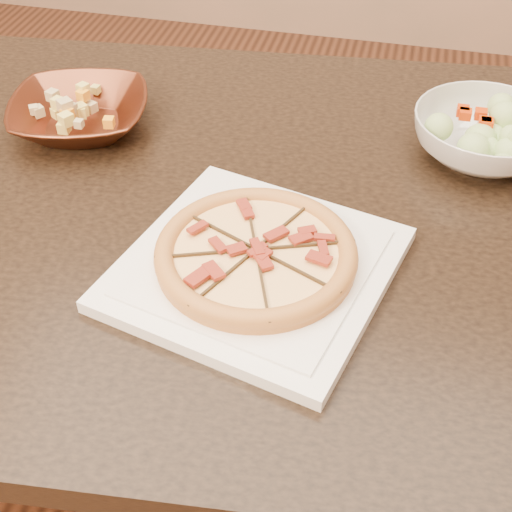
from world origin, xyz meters
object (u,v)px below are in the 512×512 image
object	(u,v)px
dining_table	(205,249)
salad_bowl	(484,136)
plate	(256,268)
pizza	(256,254)
bronze_bowl	(80,114)

from	to	relation	value
dining_table	salad_bowl	size ratio (longest dim) A/B	7.06
plate	pizza	xyz separation A→B (m)	(-0.00, 0.00, 0.02)
dining_table	pizza	xyz separation A→B (m)	(0.11, -0.14, 0.13)
dining_table	salad_bowl	distance (m)	0.45
plate	bronze_bowl	size ratio (longest dim) A/B	1.75
pizza	bronze_bowl	xyz separation A→B (m)	(-0.35, 0.27, -0.01)
plate	salad_bowl	size ratio (longest dim) A/B	1.74
pizza	salad_bowl	bearing A→B (deg)	51.06
pizza	bronze_bowl	world-z (taller)	bronze_bowl
dining_table	pizza	distance (m)	0.22
dining_table	pizza	size ratio (longest dim) A/B	6.13
bronze_bowl	salad_bowl	distance (m)	0.63
pizza	salad_bowl	distance (m)	0.44
plate	pizza	bearing A→B (deg)	147.17
dining_table	plate	xyz separation A→B (m)	(0.11, -0.14, 0.11)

